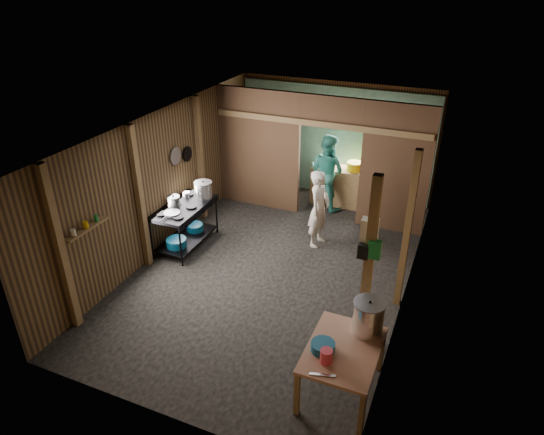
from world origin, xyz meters
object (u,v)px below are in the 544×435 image
at_px(prep_table, 342,370).
at_px(cook, 319,209).
at_px(gas_range, 185,226).
at_px(yellow_tub, 355,166).
at_px(stock_pot, 368,318).
at_px(pink_bucket, 326,356).
at_px(stove_pot_large, 203,190).

bearing_deg(prep_table, cook, 112.68).
height_order(gas_range, yellow_tub, yellow_tub).
distance_m(gas_range, prep_table, 4.38).
distance_m(stock_pot, cook, 3.35).
distance_m(gas_range, cook, 2.55).
height_order(yellow_tub, cook, cook).
distance_m(prep_table, cook, 3.66).
distance_m(gas_range, pink_bucket, 4.45).
bearing_deg(stock_pot, yellow_tub, 106.21).
height_order(gas_range, pink_bucket, pink_bucket).
bearing_deg(pink_bucket, cook, 109.19).
xyz_separation_m(stove_pot_large, yellow_tub, (2.32, 2.46, -0.05)).
bearing_deg(yellow_tub, stove_pot_large, -133.30).
bearing_deg(gas_range, cook, 24.14).
xyz_separation_m(stove_pot_large, pink_bucket, (3.41, -3.08, -0.21)).
distance_m(stock_pot, pink_bucket, 0.79).
relative_size(stock_pot, yellow_tub, 1.40).
distance_m(prep_table, yellow_tub, 5.42).
bearing_deg(prep_table, stove_pot_large, 141.79).
bearing_deg(gas_range, pink_bucket, -36.21).
xyz_separation_m(stove_pot_large, stock_pot, (3.73, -2.37, -0.08)).
bearing_deg(cook, prep_table, -150.64).
distance_m(prep_table, pink_bucket, 0.55).
xyz_separation_m(prep_table, stock_pot, (0.19, 0.42, 0.57)).
distance_m(yellow_tub, cook, 1.91).
height_order(stock_pot, yellow_tub, stock_pot).
xyz_separation_m(gas_range, yellow_tub, (2.49, 2.93, 0.52)).
xyz_separation_m(pink_bucket, cook, (-1.27, 3.65, -0.03)).
bearing_deg(cook, gas_range, 120.83).
bearing_deg(prep_table, gas_range, 147.92).
relative_size(gas_range, prep_table, 1.21).
bearing_deg(stove_pot_large, prep_table, -38.21).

